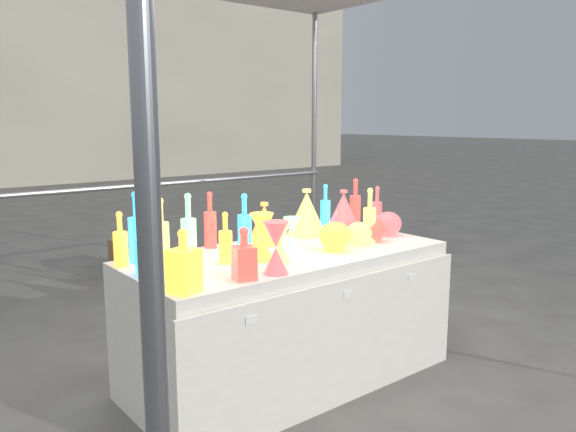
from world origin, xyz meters
TOP-DOWN VIEW (x-y plane):
  - ground at (0.00, 0.00)m, footprint 80.00×80.00m
  - display_table at (0.00, -0.01)m, footprint 1.84×0.83m
  - background_building at (4.00, 14.00)m, footprint 14.00×6.00m
  - cardboard_box_closed at (0.26, 2.60)m, footprint 0.49×0.36m
  - cardboard_box_flat at (0.33, 2.41)m, footprint 0.68×0.53m
  - bottle_0 at (-0.85, 0.27)m, footprint 0.09×0.09m
  - bottle_1 at (-0.76, 0.29)m, footprint 0.10×0.10m
  - bottle_2 at (-0.29, 0.35)m, footprint 0.08×0.08m
  - bottle_3 at (-0.71, 0.35)m, footprint 0.10×0.10m
  - bottle_4 at (-0.68, 0.16)m, footprint 0.10×0.10m
  - bottle_5 at (-0.56, 0.11)m, footprint 0.10×0.10m
  - bottle_6 at (-0.41, -0.00)m, footprint 0.07×0.07m
  - bottle_7 at (-0.20, 0.14)m, footprint 0.08×0.08m
  - decanter_0 at (-0.81, -0.31)m, footprint 0.15×0.15m
  - decanter_1 at (-0.50, -0.31)m, footprint 0.12×0.12m
  - decanter_2 at (-0.81, 0.03)m, footprint 0.11×0.11m
  - hourglass_1 at (-0.33, -0.32)m, footprint 0.14×0.14m
  - hourglass_2 at (-0.18, -0.17)m, footprint 0.13×0.13m
  - hourglass_3 at (0.01, -0.02)m, footprint 0.13×0.13m
  - hourglass_4 at (-0.23, -0.07)m, footprint 0.15×0.15m
  - globe_0 at (0.22, -0.15)m, footprint 0.20×0.20m
  - globe_1 at (0.43, -0.12)m, footprint 0.18×0.18m
  - globe_2 at (0.56, -0.12)m, footprint 0.18×0.18m
  - globe_3 at (0.77, -0.05)m, footprint 0.19×0.19m
  - lampshade_0 at (0.01, 0.24)m, footprint 0.26×0.26m
  - lampshade_2 at (0.70, 0.28)m, footprint 0.29×0.29m
  - lampshade_3 at (0.37, 0.28)m, footprint 0.33×0.33m
  - bottle_8 at (0.61, 0.36)m, footprint 0.08×0.08m
  - bottle_9 at (0.85, 0.32)m, footprint 0.07×0.07m
  - bottle_10 at (0.86, 0.13)m, footprint 0.08×0.08m
  - bottle_11 at (0.52, -0.12)m, footprint 0.07×0.07m

SIDE VIEW (x-z plane):
  - ground at x=0.00m, z-range 0.00..0.00m
  - cardboard_box_flat at x=0.33m, z-range 0.00..0.05m
  - cardboard_box_closed at x=0.26m, z-range 0.00..0.35m
  - display_table at x=0.00m, z-range 0.00..0.75m
  - globe_1 at x=0.43m, z-range 0.75..0.87m
  - globe_2 at x=0.56m, z-range 0.75..0.88m
  - globe_3 at x=0.77m, z-range 0.75..0.88m
  - globe_0 at x=0.22m, z-range 0.75..0.89m
  - hourglass_3 at x=0.01m, z-range 0.75..0.94m
  - hourglass_2 at x=-0.18m, z-range 0.75..0.95m
  - decanter_1 at x=-0.50m, z-range 0.75..1.00m
  - lampshade_0 at x=0.01m, z-range 0.75..1.00m
  - hourglass_4 at x=-0.23m, z-range 0.75..1.00m
  - hourglass_1 at x=-0.33m, z-range 0.75..1.00m
  - decanter_2 at x=-0.81m, z-range 0.75..1.01m
  - lampshade_2 at x=0.70m, z-range 0.75..1.01m
  - bottle_6 at x=-0.41m, z-range 0.75..1.02m
  - decanter_0 at x=-0.81m, z-range 0.75..1.03m
  - bottle_0 at x=-0.85m, z-range 0.75..1.03m
  - bottle_10 at x=0.86m, z-range 0.75..1.04m
  - lampshade_3 at x=0.37m, z-range 0.75..1.04m
  - bottle_8 at x=0.61m, z-range 0.75..1.05m
  - bottle_3 at x=-0.71m, z-range 0.75..1.07m
  - bottle_2 at x=-0.29m, z-range 0.75..1.07m
  - bottle_9 at x=0.85m, z-range 0.75..1.08m
  - bottle_7 at x=-0.20m, z-range 0.75..1.08m
  - bottle_11 at x=0.52m, z-range 0.75..1.08m
  - bottle_4 at x=-0.68m, z-range 0.75..1.10m
  - bottle_5 at x=-0.56m, z-range 0.75..1.11m
  - bottle_1 at x=-0.76m, z-range 0.75..1.12m
  - background_building at x=4.00m, z-range 0.00..6.00m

